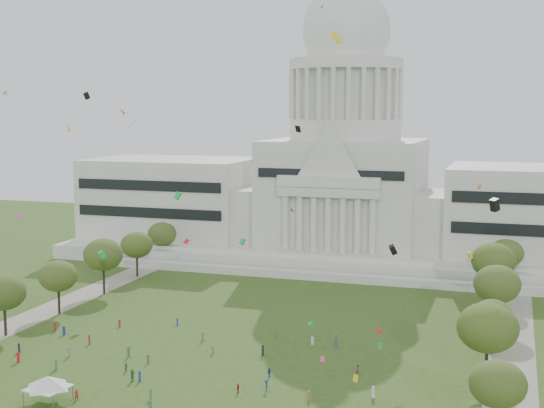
{
  "coord_description": "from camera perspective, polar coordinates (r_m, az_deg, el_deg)",
  "views": [
    {
      "loc": [
        47.33,
        -101.51,
        43.58
      ],
      "look_at": [
        0.0,
        45.0,
        24.0
      ],
      "focal_mm": 50.0,
      "sensor_mm": 36.0,
      "label": 1
    }
  ],
  "objects": [
    {
      "name": "row_tree_r_1",
      "position": [
        106.04,
        16.65,
        -12.87
      ],
      "size": [
        7.58,
        7.58,
        10.78
      ],
      "color": "black",
      "rests_on": "ground"
    },
    {
      "name": "person_7",
      "position": [
        120.66,
        -14.52,
        -13.74
      ],
      "size": [
        0.76,
        0.72,
        1.67
      ],
      "primitive_type": "imported",
      "rotation": [
        0.0,
        0.0,
        3.76
      ],
      "color": "#B21E1E",
      "rests_on": "ground"
    },
    {
      "name": "distant_crowd",
      "position": [
        138.3,
        -9.68,
        -10.84
      ],
      "size": [
        57.35,
        40.94,
        1.95
      ],
      "color": "#B21E1E",
      "rests_on": "ground"
    },
    {
      "name": "path_right",
      "position": [
        138.54,
        17.6,
        -11.43
      ],
      "size": [
        8.0,
        160.0,
        0.04
      ],
      "primitive_type": "cube",
      "color": "gray",
      "rests_on": "ground"
    },
    {
      "name": "person_3",
      "position": [
        120.44,
        -0.44,
        -13.51
      ],
      "size": [
        0.78,
        1.24,
        1.79
      ],
      "primitive_type": "imported",
      "rotation": [
        0.0,
        0.0,
        4.88
      ],
      "color": "navy",
      "rests_on": "ground"
    },
    {
      "name": "row_tree_r_2",
      "position": [
        123.73,
        15.94,
        -8.95
      ],
      "size": [
        9.55,
        9.55,
        13.58
      ],
      "color": "black",
      "rests_on": "ground"
    },
    {
      "name": "capitol",
      "position": [
        221.27,
        5.47,
        1.69
      ],
      "size": [
        160.0,
        64.5,
        91.3
      ],
      "color": "silver",
      "rests_on": "ground"
    },
    {
      "name": "row_tree_r_5",
      "position": [
        175.01,
        16.35,
        -4.14
      ],
      "size": [
        9.82,
        9.82,
        13.96
      ],
      "color": "black",
      "rests_on": "ground"
    },
    {
      "name": "kite_swarm",
      "position": [
        120.14,
        -5.87,
        -1.29
      ],
      "size": [
        93.64,
        102.98,
        63.53
      ],
      "color": "orange",
      "rests_on": "ground"
    },
    {
      "name": "person_4",
      "position": [
        119.8,
        -2.58,
        -13.69
      ],
      "size": [
        0.52,
        0.93,
        1.57
      ],
      "primitive_type": "imported",
      "rotation": [
        0.0,
        0.0,
        4.7
      ],
      "color": "#B21E1E",
      "rests_on": "ground"
    },
    {
      "name": "person_10",
      "position": [
        126.36,
        -0.21,
        -12.56
      ],
      "size": [
        0.78,
        1.0,
        1.51
      ],
      "primitive_type": "imported",
      "rotation": [
        0.0,
        0.0,
        1.18
      ],
      "color": "navy",
      "rests_on": "ground"
    },
    {
      "name": "row_tree_l_6",
      "position": [
        215.56,
        -8.28,
        -2.26
      ],
      "size": [
        8.19,
        8.19,
        11.64
      ],
      "color": "black",
      "rests_on": "ground"
    },
    {
      "name": "person_2",
      "position": [
        128.02,
        6.5,
        -12.29
      ],
      "size": [
        0.98,
        0.97,
        1.75
      ],
      "primitive_type": "imported",
      "rotation": [
        0.0,
        0.0,
        0.78
      ],
      "color": "olive",
      "rests_on": "ground"
    },
    {
      "name": "person_8",
      "position": [
        130.98,
        -10.91,
        -11.97
      ],
      "size": [
        0.86,
        0.77,
        1.51
      ],
      "primitive_type": "imported",
      "rotation": [
        0.0,
        0.0,
        2.58
      ],
      "color": "#33723F",
      "rests_on": "ground"
    },
    {
      "name": "path_left",
      "position": [
        168.16,
        -17.58,
        -8.11
      ],
      "size": [
        8.0,
        160.0,
        0.04
      ],
      "primitive_type": "cube",
      "color": "gray",
      "rests_on": "ground"
    },
    {
      "name": "person_0",
      "position": [
        118.68,
        7.63,
        -13.86
      ],
      "size": [
        1.11,
        1.09,
        1.94
      ],
      "primitive_type": "imported",
      "rotation": [
        0.0,
        0.0,
        5.54
      ],
      "color": "silver",
      "rests_on": "ground"
    },
    {
      "name": "row_tree_l_2",
      "position": [
        154.52,
        -19.54,
        -6.3
      ],
      "size": [
        8.42,
        8.42,
        11.97
      ],
      "color": "black",
      "rests_on": "ground"
    },
    {
      "name": "row_tree_r_4",
      "position": [
        155.4,
        16.59,
        -5.81
      ],
      "size": [
        9.19,
        9.19,
        13.06
      ],
      "color": "black",
      "rests_on": "ground"
    },
    {
      "name": "row_tree_l_5",
      "position": [
        198.9,
        -10.16,
        -3.05
      ],
      "size": [
        8.33,
        8.33,
        11.85
      ],
      "color": "black",
      "rests_on": "ground"
    },
    {
      "name": "row_tree_r_6",
      "position": [
        192.86,
        17.22,
        -3.56
      ],
      "size": [
        8.42,
        8.42,
        11.97
      ],
      "color": "black",
      "rests_on": "ground"
    },
    {
      "name": "person_5",
      "position": [
        126.3,
        -10.47,
        -12.58
      ],
      "size": [
        1.36,
        2.01,
        2.02
      ],
      "primitive_type": "imported",
      "rotation": [
        0.0,
        0.0,
        1.93
      ],
      "color": "#33723F",
      "rests_on": "ground"
    },
    {
      "name": "event_tent",
      "position": [
        119.81,
        -16.52,
        -12.71
      ],
      "size": [
        8.57,
        8.57,
        4.25
      ],
      "color": "#4C4C4C",
      "rests_on": "ground"
    },
    {
      "name": "ground",
      "position": [
        120.18,
        -6.81,
        -14.07
      ],
      "size": [
        400.0,
        400.0,
        0.0
      ],
      "primitive_type": "plane",
      "color": "#314C17",
      "rests_on": "ground"
    },
    {
      "name": "row_tree_l_3",
      "position": [
        167.17,
        -15.81,
        -5.25
      ],
      "size": [
        8.12,
        8.12,
        11.55
      ],
      "color": "black",
      "rests_on": "ground"
    },
    {
      "name": "row_tree_r_3",
      "position": [
        140.84,
        16.25,
        -8.07
      ],
      "size": [
        7.01,
        7.01,
        9.98
      ],
      "color": "black",
      "rests_on": "ground"
    },
    {
      "name": "row_tree_l_4",
      "position": [
        182.26,
        -12.6,
        -3.74
      ],
      "size": [
        9.29,
        9.29,
        13.21
      ],
      "color": "black",
      "rests_on": "ground"
    }
  ]
}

